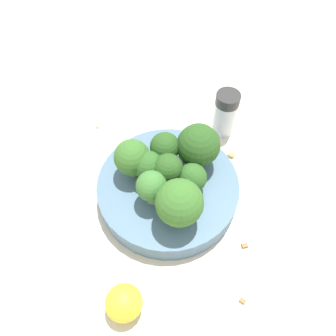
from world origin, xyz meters
The scene contains 16 objects.
ground_plane centered at (0.00, 0.00, 0.00)m, with size 3.00×3.00×0.00m, color beige.
bowl centered at (0.00, 0.00, 0.02)m, with size 0.19×0.19×0.03m, color slate.
broccoli_floret_0 centered at (-0.05, 0.01, 0.07)m, with size 0.06×0.06×0.07m.
broccoli_floret_1 centered at (0.00, 0.00, 0.06)m, with size 0.04×0.04×0.05m.
broccoli_floret_2 centered at (0.03, 0.04, 0.07)m, with size 0.06×0.06×0.07m.
broccoli_floret_3 centered at (0.03, 0.00, 0.06)m, with size 0.04×0.04×0.05m.
broccoli_floret_4 centered at (0.01, -0.05, 0.07)m, with size 0.05×0.05×0.06m.
broccoli_floret_5 centered at (-0.02, -0.02, 0.07)m, with size 0.04×0.04×0.06m.
broccoli_floret_6 centered at (0.01, -0.02, 0.06)m, with size 0.04×0.04×0.05m.
broccoli_floret_7 centered at (-0.01, 0.03, 0.06)m, with size 0.04×0.04×0.04m.
pepper_shaker centered at (-0.15, -0.01, 0.04)m, with size 0.04×0.04×0.08m.
lemon_wedge centered at (0.15, 0.05, 0.02)m, with size 0.04×0.04×0.04m, color yellow.
almond_crumb_0 centered at (0.00, 0.13, 0.00)m, with size 0.01×0.01×0.01m, color olive.
almond_crumb_1 centered at (0.06, 0.16, 0.00)m, with size 0.01×0.00×0.01m, color olive.
almond_crumb_2 centered at (-0.03, -0.17, 0.00)m, with size 0.01×0.00×0.01m, color tan.
almond_crumb_3 centered at (-0.11, 0.04, 0.00)m, with size 0.01×0.01×0.01m, color #AD7F4C.
Camera 1 is at (0.19, 0.14, 0.41)m, focal length 35.00 mm.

